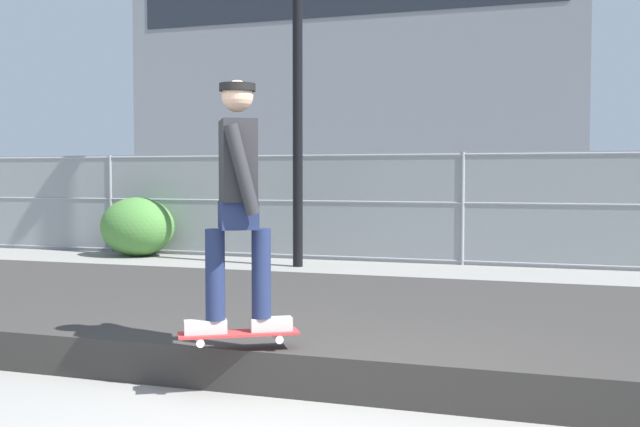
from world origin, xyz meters
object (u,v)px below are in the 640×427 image
at_px(parked_car_near, 278,204).
at_px(skater, 238,191).
at_px(shrub_left, 137,227).
at_px(parked_car_mid, 544,207).
at_px(skateboard, 239,334).

bearing_deg(parked_car_near, skater, -69.85).
bearing_deg(shrub_left, parked_car_mid, 27.36).
relative_size(skater, shrub_left, 1.21).
bearing_deg(skater, shrub_left, 125.96).
distance_m(parked_car_mid, shrub_left, 7.87).
xyz_separation_m(skater, parked_car_mid, (1.63, 11.00, -0.53)).
height_order(parked_car_near, shrub_left, parked_car_near).
xyz_separation_m(skater, parked_car_near, (-3.92, 10.69, -0.53)).
distance_m(skateboard, shrub_left, 9.12).
bearing_deg(shrub_left, parked_car_near, 66.49).
bearing_deg(skateboard, shrub_left, 125.96).
xyz_separation_m(skateboard, parked_car_mid, (1.63, 11.00, 0.43)).
bearing_deg(parked_car_mid, parked_car_near, -176.79).
relative_size(skateboard, skater, 0.47).
bearing_deg(parked_car_near, parked_car_mid, 3.21).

